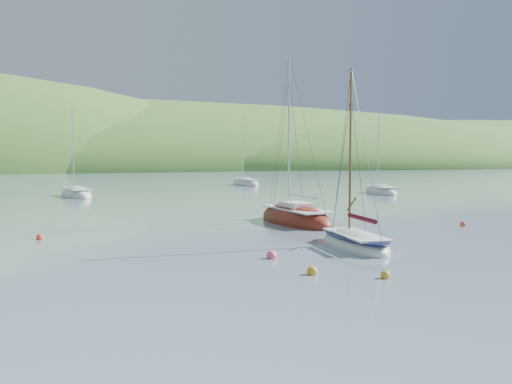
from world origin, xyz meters
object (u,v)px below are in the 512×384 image
object	(u,v)px
daysailer_white	(355,243)
distant_sloop_d	(381,192)
distant_sloop_b	(245,184)
sloop_red	(295,220)
distant_sloop_a	(76,195)

from	to	relation	value
daysailer_white	distant_sloop_d	world-z (taller)	distant_sloop_d
daysailer_white	distant_sloop_b	bearing A→B (deg)	83.24
daysailer_white	distant_sloop_d	distance (m)	39.25
daysailer_white	distant_sloop_d	bearing A→B (deg)	62.17
sloop_red	distant_sloop_d	bearing A→B (deg)	43.27
sloop_red	distant_sloop_d	world-z (taller)	sloop_red
distant_sloop_b	distant_sloop_d	bearing A→B (deg)	-70.21
daysailer_white	distant_sloop_a	bearing A→B (deg)	112.99
sloop_red	distant_sloop_a	world-z (taller)	sloop_red
distant_sloop_b	distant_sloop_d	world-z (taller)	distant_sloop_b
daysailer_white	sloop_red	bearing A→B (deg)	89.80
daysailer_white	distant_sloop_b	size ratio (longest dim) A/B	0.90
daysailer_white	distant_sloop_b	distance (m)	55.96
daysailer_white	distant_sloop_a	distance (m)	41.80
distant_sloop_d	sloop_red	bearing A→B (deg)	-123.81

